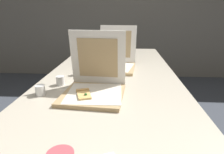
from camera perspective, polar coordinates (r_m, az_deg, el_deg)
name	(u,v)px	position (r m, az deg, el deg)	size (l,w,h in m)	color
wall_back	(120,7)	(3.82, 2.45, 19.60)	(10.00, 0.10, 2.60)	gray
table	(111,82)	(1.49, -0.30, -1.51)	(1.00, 2.43, 0.75)	#BCB29E
pizza_box_front	(94,86)	(1.15, -5.30, -2.63)	(0.37, 0.37, 0.36)	tan
pizza_box_middle	(115,62)	(1.71, 0.81, 4.37)	(0.39, 0.49, 0.35)	tan
cup_white_mid	(77,71)	(1.53, -10.05, 1.66)	(0.05, 0.05, 0.06)	white
cup_white_near_center	(60,81)	(1.35, -14.77, -1.02)	(0.05, 0.05, 0.06)	white
cup_white_near_left	(40,90)	(1.22, -20.13, -3.65)	(0.05, 0.05, 0.06)	white
cup_white_far	(92,60)	(1.89, -5.96, 5.00)	(0.05, 0.05, 0.06)	white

